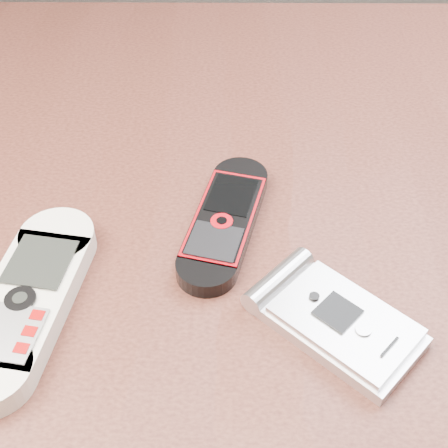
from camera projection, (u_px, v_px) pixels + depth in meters
table at (218, 316)px, 0.56m from camera, size 1.20×0.80×0.75m
nokia_white at (27, 300)px, 0.42m from camera, size 0.08×0.18×0.02m
nokia_black_red at (225, 220)px, 0.48m from camera, size 0.08×0.15×0.01m
motorola_razr at (340, 322)px, 0.41m from camera, size 0.13×0.12×0.02m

